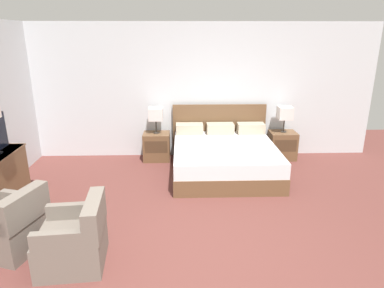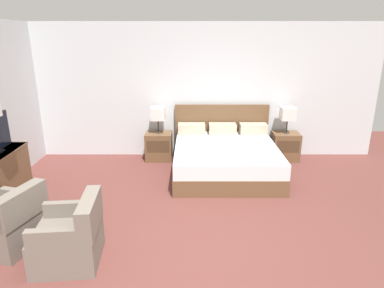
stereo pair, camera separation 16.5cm
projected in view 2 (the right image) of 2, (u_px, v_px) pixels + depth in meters
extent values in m
plane|color=brown|center=(193.00, 261.00, 3.83)|extent=(10.63, 10.63, 0.00)
cube|color=silver|center=(193.00, 91.00, 6.81)|extent=(7.38, 0.06, 2.65)
cube|color=brown|center=(225.00, 167.00, 6.16)|extent=(1.81, 1.91, 0.28)
cube|color=silver|center=(226.00, 153.00, 6.08)|extent=(1.79, 1.89, 0.25)
cube|color=brown|center=(221.00, 131.00, 6.97)|extent=(1.88, 0.05, 1.08)
cube|color=tan|center=(192.00, 129.00, 6.75)|extent=(0.53, 0.28, 0.20)
cube|color=tan|center=(222.00, 129.00, 6.75)|extent=(0.53, 0.28, 0.20)
cube|color=tan|center=(253.00, 129.00, 6.75)|extent=(0.53, 0.28, 0.20)
cube|color=brown|center=(159.00, 146.00, 6.85)|extent=(0.52, 0.43, 0.55)
cube|color=#473120|center=(158.00, 147.00, 6.63)|extent=(0.44, 0.01, 0.24)
cube|color=brown|center=(285.00, 146.00, 6.85)|extent=(0.52, 0.43, 0.55)
cube|color=#473120|center=(288.00, 147.00, 6.63)|extent=(0.44, 0.01, 0.24)
cylinder|color=#332D28|center=(159.00, 132.00, 6.76)|extent=(0.11, 0.11, 0.02)
cylinder|color=#332D28|center=(158.00, 126.00, 6.72)|extent=(0.02, 0.02, 0.25)
cube|color=silver|center=(158.00, 114.00, 6.64)|extent=(0.27, 0.27, 0.24)
cylinder|color=#332D28|center=(286.00, 132.00, 6.76)|extent=(0.11, 0.11, 0.02)
cylinder|color=#332D28|center=(287.00, 126.00, 6.72)|extent=(0.02, 0.02, 0.25)
cube|color=silver|center=(288.00, 114.00, 6.64)|extent=(0.27, 0.27, 0.24)
cube|color=#70665B|center=(8.00, 230.00, 4.08)|extent=(0.85, 0.85, 0.40)
cube|color=#70665B|center=(21.00, 204.00, 3.89)|extent=(0.35, 0.70, 0.36)
cube|color=#70665B|center=(23.00, 197.00, 4.26)|extent=(0.62, 0.27, 0.18)
cube|color=#70665B|center=(68.00, 245.00, 3.78)|extent=(0.74, 0.74, 0.40)
cube|color=#70665B|center=(90.00, 214.00, 3.69)|extent=(0.22, 0.69, 0.36)
cube|color=#70665B|center=(57.00, 238.00, 3.41)|extent=(0.63, 0.15, 0.18)
cube|color=#70665B|center=(72.00, 209.00, 3.97)|extent=(0.63, 0.15, 0.18)
cylinder|color=#332D28|center=(4.00, 220.00, 4.64)|extent=(0.28, 0.28, 0.02)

